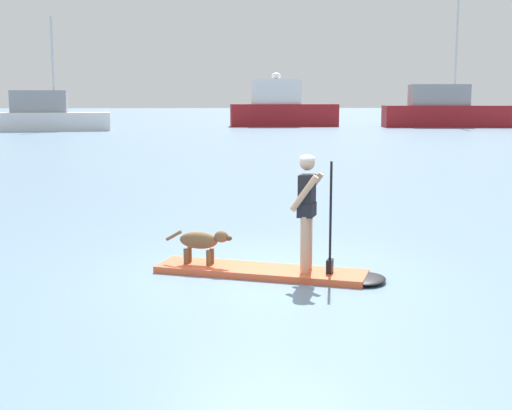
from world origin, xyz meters
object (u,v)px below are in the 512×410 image
dog (202,241)px  paddleboard (275,272)px  moored_boat_port (445,111)px  moored_boat_starboard (46,116)px  moored_boat_center (282,109)px  person_paddler (308,205)px

dog → paddleboard: bearing=-20.2°
paddleboard → moored_boat_port: bearing=68.7°
paddleboard → moored_boat_starboard: moored_boat_starboard is taller
dog → moored_boat_starboard: bearing=105.5°
paddleboard → moored_boat_starboard: 50.89m
dog → moored_boat_center: (7.08, 56.52, 1.24)m
person_paddler → moored_boat_center: 57.36m
moored_boat_center → paddleboard: bearing=-96.0°
person_paddler → dog: bearing=159.8°
paddleboard → moored_boat_port: 58.36m
moored_boat_center → dog: bearing=-97.1°
moored_boat_starboard → moored_boat_port: bearing=8.9°
dog → moored_boat_port: moored_boat_port is taller
dog → moored_boat_center: bearing=82.9°
person_paddler → moored_boat_starboard: (-14.98, 48.93, 0.17)m
person_paddler → moored_boat_port: 58.33m
moored_boat_starboard → moored_boat_center: 22.08m
paddleboard → moored_boat_center: size_ratio=0.34×
paddleboard → dog: (-1.09, 0.40, 0.40)m
person_paddler → moored_boat_starboard: size_ratio=0.17×
paddleboard → moored_boat_starboard: (-14.53, 48.76, 1.21)m
moored_boat_port → dog: bearing=-112.5°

